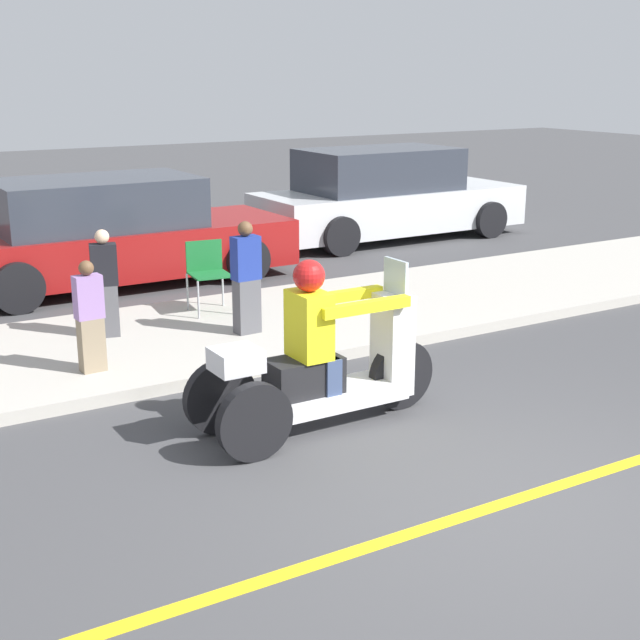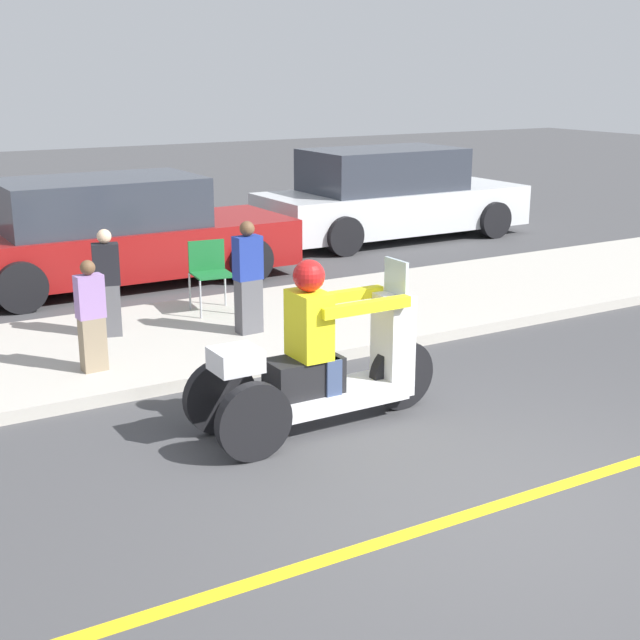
{
  "view_description": "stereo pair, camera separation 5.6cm",
  "coord_description": "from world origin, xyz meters",
  "views": [
    {
      "loc": [
        -4.01,
        -4.1,
        2.88
      ],
      "look_at": [
        -0.42,
        1.84,
        0.93
      ],
      "focal_mm": 50.0,
      "sensor_mm": 36.0,
      "label": 1
    },
    {
      "loc": [
        -3.96,
        -4.13,
        2.88
      ],
      "look_at": [
        -0.42,
        1.84,
        0.93
      ],
      "focal_mm": 50.0,
      "sensor_mm": 36.0,
      "label": 2
    }
  ],
  "objects": [
    {
      "name": "folding_chair_set_back",
      "position": [
        0.16,
        5.36,
        0.62
      ],
      "size": [
        0.51,
        0.51,
        0.82
      ],
      "color": "#A5A8AD",
      "rests_on": "sidewalk_strip"
    },
    {
      "name": "sidewalk_strip",
      "position": [
        0.0,
        4.6,
        0.06
      ],
      "size": [
        28.0,
        2.8,
        0.12
      ],
      "color": "#B2ADA3",
      "rests_on": "ground"
    },
    {
      "name": "spectator_mid_group",
      "position": [
        -1.7,
        3.88,
        0.64
      ],
      "size": [
        0.26,
        0.17,
        1.07
      ],
      "color": "gray",
      "rests_on": "sidewalk_strip"
    },
    {
      "name": "ground_plane",
      "position": [
        0.0,
        0.0,
        0.0
      ],
      "size": [
        60.0,
        60.0,
        0.0
      ],
      "primitive_type": "plane",
      "color": "#424244"
    },
    {
      "name": "parked_car_lot_left",
      "position": [
        -0.23,
        7.72,
        0.7
      ],
      "size": [
        4.81,
        1.99,
        1.48
      ],
      "color": "maroon",
      "rests_on": "ground"
    },
    {
      "name": "spectator_near_curb",
      "position": [
        0.13,
        4.27,
        0.71
      ],
      "size": [
        0.3,
        0.19,
        1.22
      ],
      "color": "#515156",
      "rests_on": "sidewalk_strip"
    },
    {
      "name": "spectator_far_back",
      "position": [
        -1.21,
        4.93,
        0.68
      ],
      "size": [
        0.31,
        0.23,
        1.16
      ],
      "color": "#515156",
      "rests_on": "sidewalk_strip"
    },
    {
      "name": "parked_car_lot_right",
      "position": [
        5.02,
        8.61,
        0.74
      ],
      "size": [
        4.82,
        1.94,
        1.58
      ],
      "color": "silver",
      "rests_on": "ground"
    },
    {
      "name": "motorcycle_trike",
      "position": [
        -0.42,
        1.84,
        0.52
      ],
      "size": [
        2.21,
        0.72,
        1.44
      ],
      "color": "black",
      "rests_on": "ground"
    },
    {
      "name": "lane_stripe",
      "position": [
        -0.42,
        0.0,
        0.0
      ],
      "size": [
        24.0,
        0.12,
        0.01
      ],
      "color": "gold",
      "rests_on": "ground"
    }
  ]
}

